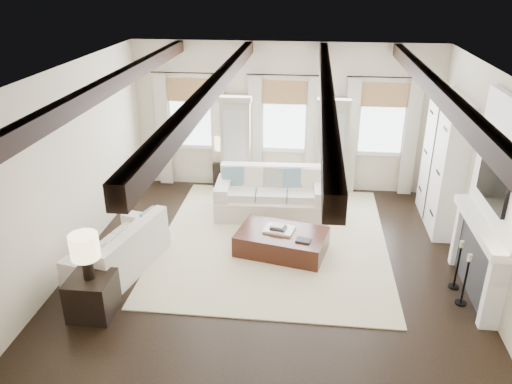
# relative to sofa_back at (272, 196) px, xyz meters

# --- Properties ---
(ground) EXTENTS (7.50, 7.50, 0.00)m
(ground) POSITION_rel_sofa_back_xyz_m (0.14, -2.35, -0.38)
(ground) COLOR black
(ground) RESTS_ON ground
(room_shell) EXTENTS (6.54, 7.54, 3.22)m
(room_shell) POSITION_rel_sofa_back_xyz_m (0.89, -1.45, 1.51)
(room_shell) COLOR beige
(room_shell) RESTS_ON ground
(area_rug) EXTENTS (4.05, 4.62, 0.02)m
(area_rug) POSITION_rel_sofa_back_xyz_m (0.12, -1.08, -0.37)
(area_rug) COLOR beige
(area_rug) RESTS_ON ground
(sofa_back) EXTENTS (2.24, 1.09, 0.94)m
(sofa_back) POSITION_rel_sofa_back_xyz_m (0.00, 0.00, 0.00)
(sofa_back) COLOR silver
(sofa_back) RESTS_ON ground
(sofa_left) EXTENTS (1.26, 2.03, 0.81)m
(sofa_left) POSITION_rel_sofa_back_xyz_m (-2.25, -2.35, -0.06)
(sofa_left) COLOR silver
(sofa_left) RESTS_ON ground
(ottoman) EXTENTS (1.67, 1.24, 0.39)m
(ottoman) POSITION_rel_sofa_back_xyz_m (0.30, -1.49, -0.18)
(ottoman) COLOR black
(ottoman) RESTS_ON ground
(tray) EXTENTS (0.57, 0.48, 0.04)m
(tray) POSITION_rel_sofa_back_xyz_m (0.25, -1.44, 0.03)
(tray) COLOR white
(tray) RESTS_ON ottoman
(book_lower) EXTENTS (0.30, 0.25, 0.04)m
(book_lower) POSITION_rel_sofa_back_xyz_m (0.23, -1.45, 0.07)
(book_lower) COLOR #262628
(book_lower) RESTS_ON tray
(book_upper) EXTENTS (0.25, 0.21, 0.03)m
(book_upper) POSITION_rel_sofa_back_xyz_m (0.22, -1.44, 0.11)
(book_upper) COLOR beige
(book_upper) RESTS_ON book_lower
(book_loose) EXTENTS (0.27, 0.23, 0.03)m
(book_loose) POSITION_rel_sofa_back_xyz_m (0.67, -1.76, 0.03)
(book_loose) COLOR #262628
(book_loose) RESTS_ON ottoman
(side_table_front) EXTENTS (0.61, 0.61, 0.61)m
(side_table_front) POSITION_rel_sofa_back_xyz_m (-2.26, -3.49, -0.08)
(side_table_front) COLOR black
(side_table_front) RESTS_ON ground
(lamp_front) EXTENTS (0.40, 0.40, 0.68)m
(lamp_front) POSITION_rel_sofa_back_xyz_m (-2.26, -3.49, 0.69)
(lamp_front) COLOR black
(lamp_front) RESTS_ON side_table_front
(side_table_back) EXTENTS (0.39, 0.39, 0.58)m
(side_table_back) POSITION_rel_sofa_back_xyz_m (-1.22, 1.31, -0.09)
(side_table_back) COLOR black
(side_table_back) RESTS_ON ground
(lamp_back) EXTENTS (0.35, 0.35, 0.60)m
(lamp_back) POSITION_rel_sofa_back_xyz_m (-1.22, 1.31, 0.61)
(lamp_back) COLOR black
(lamp_back) RESTS_ON side_table_back
(candlestick_near) EXTENTS (0.17, 0.17, 0.84)m
(candlestick_near) POSITION_rel_sofa_back_xyz_m (3.04, -2.66, -0.03)
(candlestick_near) COLOR black
(candlestick_near) RESTS_ON ground
(candlestick_far) EXTENTS (0.17, 0.17, 0.82)m
(candlestick_far) POSITION_rel_sofa_back_xyz_m (3.04, -2.24, -0.04)
(candlestick_far) COLOR black
(candlestick_far) RESTS_ON ground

